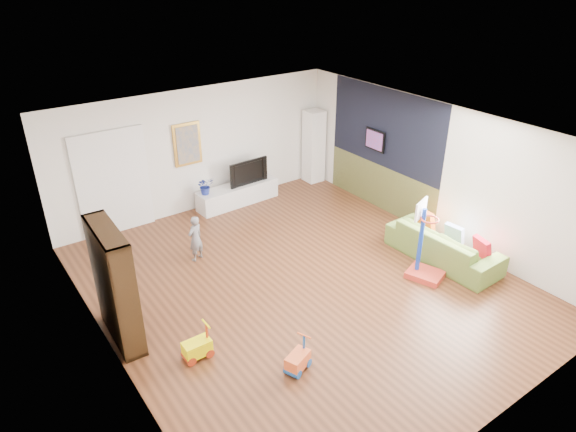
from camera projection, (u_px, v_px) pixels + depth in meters
floor at (301, 283)px, 8.98m from camera, size 6.50×7.50×0.00m
ceiling at (303, 135)px, 7.75m from camera, size 6.50×7.50×0.00m
wall_back at (198, 150)px, 11.08m from camera, size 6.50×0.00×2.70m
wall_front at (507, 340)px, 5.65m from camera, size 6.50×0.00×2.70m
wall_left at (103, 280)px, 6.68m from camera, size 0.00×7.50×2.70m
wall_right at (435, 170)px, 10.05m from camera, size 0.00×7.50×2.70m
navy_accent at (385, 128)px, 10.82m from camera, size 0.01×3.20×1.70m
olive_wainscot at (380, 187)px, 11.44m from camera, size 0.01×3.20×1.00m
doorway at (114, 184)px, 10.20m from camera, size 1.45×0.06×2.10m
painting_back at (187, 144)px, 10.83m from camera, size 0.62×0.06×0.92m
artwork_right at (375, 140)px, 11.07m from camera, size 0.04×0.56×0.46m
media_console at (238, 194)px, 11.74m from camera, size 1.96×0.56×0.45m
tall_cabinet at (314, 146)px, 12.64m from camera, size 0.43×0.43×1.80m
bookshelf at (115, 285)px, 7.33m from camera, size 0.37×1.26×1.83m
sofa at (444, 245)px, 9.52m from camera, size 0.90×2.18×0.63m
basketball_hoop at (430, 242)px, 8.81m from camera, size 0.67×0.74×1.46m
ride_on_yellow at (197, 343)px, 7.21m from camera, size 0.40×0.25×0.53m
ride_on_orange at (298, 356)px, 7.00m from camera, size 0.43×0.35×0.50m
child at (195, 238)px, 9.48m from camera, size 0.38×0.31×0.90m
tv at (246, 171)px, 11.65m from camera, size 0.99×0.18×0.57m
vase_plant at (205, 186)px, 11.13m from camera, size 0.38×0.34×0.39m
pillow_left at (482, 248)px, 9.07m from camera, size 0.19×0.39×0.38m
pillow_center at (454, 234)px, 9.54m from camera, size 0.12×0.37×0.36m
pillow_right at (425, 220)px, 10.03m from camera, size 0.15×0.42×0.41m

